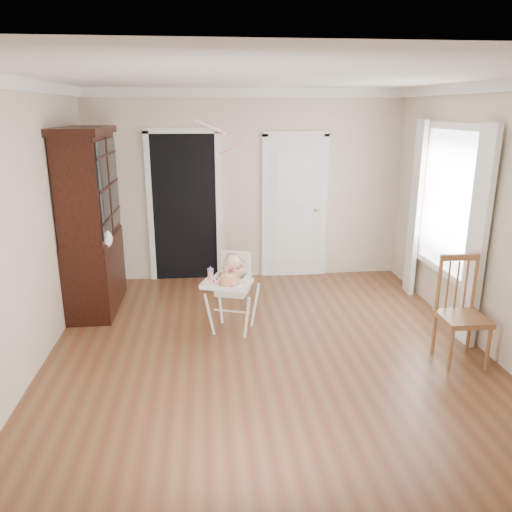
{
  "coord_description": "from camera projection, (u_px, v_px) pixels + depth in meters",
  "views": [
    {
      "loc": [
        -0.59,
        -4.65,
        2.43
      ],
      "look_at": [
        -0.07,
        0.48,
        0.9
      ],
      "focal_mm": 35.0,
      "sensor_mm": 36.0,
      "label": 1
    }
  ],
  "objects": [
    {
      "name": "dining_chair",
      "position": [
        462.0,
        314.0,
        4.88
      ],
      "size": [
        0.44,
        0.44,
        1.06
      ],
      "rotation": [
        0.0,
        0.0,
        -0.02
      ],
      "color": "brown",
      "rests_on": "floor"
    },
    {
      "name": "closet_door",
      "position": [
        295.0,
        208.0,
        7.32
      ],
      "size": [
        0.96,
        0.09,
        2.13
      ],
      "color": "white",
      "rests_on": "wall_back"
    },
    {
      "name": "wall_right",
      "position": [
        490.0,
        220.0,
        5.01
      ],
      "size": [
        0.0,
        5.0,
        5.0
      ],
      "primitive_type": "plane",
      "rotation": [
        1.57,
        0.0,
        -1.57
      ],
      "color": "beige",
      "rests_on": "floor"
    },
    {
      "name": "doorway",
      "position": [
        185.0,
        204.0,
        7.15
      ],
      "size": [
        1.06,
        0.05,
        2.22
      ],
      "color": "black",
      "rests_on": "wall_back"
    },
    {
      "name": "wall_back",
      "position": [
        247.0,
        187.0,
        7.18
      ],
      "size": [
        4.5,
        0.0,
        4.5
      ],
      "primitive_type": "plane",
      "rotation": [
        1.57,
        0.0,
        0.0
      ],
      "color": "beige",
      "rests_on": "floor"
    },
    {
      "name": "wall_left",
      "position": [
        26.0,
        231.0,
        4.58
      ],
      "size": [
        0.0,
        5.0,
        5.0
      ],
      "primitive_type": "plane",
      "rotation": [
        1.57,
        0.0,
        1.57
      ],
      "color": "beige",
      "rests_on": "floor"
    },
    {
      "name": "ceiling",
      "position": [
        270.0,
        77.0,
        4.41
      ],
      "size": [
        5.0,
        5.0,
        0.0
      ],
      "primitive_type": "plane",
      "rotation": [
        3.14,
        0.0,
        0.0
      ],
      "color": "white",
      "rests_on": "wall_back"
    },
    {
      "name": "baby",
      "position": [
        233.0,
        272.0,
        5.52
      ],
      "size": [
        0.25,
        0.24,
        0.39
      ],
      "rotation": [
        0.0,
        0.0,
        -0.33
      ],
      "color": "beige",
      "rests_on": "high_chair"
    },
    {
      "name": "sippy_cup",
      "position": [
        211.0,
        274.0,
        5.42
      ],
      "size": [
        0.07,
        0.07,
        0.16
      ],
      "rotation": [
        0.0,
        0.0,
        -0.33
      ],
      "color": "#CA7B97",
      "rests_on": "high_chair"
    },
    {
      "name": "window_right",
      "position": [
        446.0,
        211.0,
        5.79
      ],
      "size": [
        0.13,
        1.84,
        2.3
      ],
      "color": "white",
      "rests_on": "wall_right"
    },
    {
      "name": "cake",
      "position": [
        229.0,
        280.0,
        5.28
      ],
      "size": [
        0.23,
        0.23,
        0.11
      ],
      "color": "silver",
      "rests_on": "high_chair"
    },
    {
      "name": "high_chair",
      "position": [
        232.0,
        284.0,
        5.54
      ],
      "size": [
        0.69,
        0.77,
        0.91
      ],
      "rotation": [
        0.0,
        0.0,
        -0.33
      ],
      "color": "white",
      "rests_on": "floor"
    },
    {
      "name": "streamer",
      "position": [
        209.0,
        127.0,
        5.38
      ],
      "size": [
        0.34,
        0.39,
        0.15
      ],
      "primitive_type": null,
      "rotation": [
        0.26,
        0.0,
        0.72
      ],
      "color": "pink",
      "rests_on": "ceiling"
    },
    {
      "name": "crown_molding",
      "position": [
        270.0,
        84.0,
        4.43
      ],
      "size": [
        4.5,
        5.0,
        0.12
      ],
      "primitive_type": null,
      "color": "white",
      "rests_on": "ceiling"
    },
    {
      "name": "china_cabinet",
      "position": [
        91.0,
        221.0,
        6.05
      ],
      "size": [
        0.59,
        1.32,
        2.23
      ],
      "color": "black",
      "rests_on": "floor"
    },
    {
      "name": "floor",
      "position": [
        268.0,
        352.0,
        5.18
      ],
      "size": [
        5.0,
        5.0,
        0.0
      ],
      "primitive_type": "plane",
      "color": "brown",
      "rests_on": "ground"
    }
  ]
}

